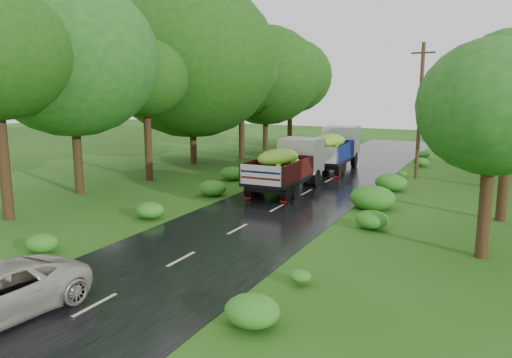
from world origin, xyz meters
The scene contains 9 objects.
ground centered at (0.00, 0.00, 0.00)m, with size 120.00×120.00×0.00m, color #22450E.
road centered at (0.00, 5.00, 0.01)m, with size 6.50×80.00×0.02m, color black.
road_lines centered at (0.00, 6.00, 0.02)m, with size 0.12×69.60×0.00m.
truck_near centered at (-1.08, 15.94, 1.56)m, with size 2.39×6.59×2.76m.
truck_far centered at (-0.98, 23.96, 1.64)m, with size 2.79×7.00×2.89m.
utility_pole centered at (4.72, 23.10, 4.31)m, with size 1.46×0.38×8.38m.
trees_left centered at (-10.31, 21.82, 6.98)m, with size 6.89×34.05×9.91m.
trees_right centered at (9.54, 22.62, 5.29)m, with size 4.91×29.59×7.39m.
shrubs centered at (0.00, 14.00, 0.35)m, with size 11.90×44.00×0.70m.
Camera 1 is at (9.36, -9.27, 5.77)m, focal length 35.00 mm.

